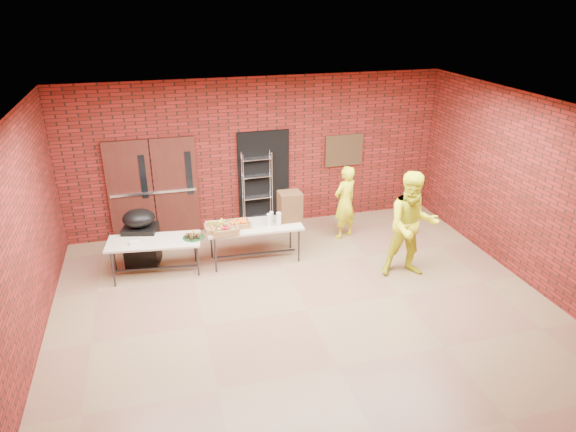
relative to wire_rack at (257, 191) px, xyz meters
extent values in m
cube|color=#8A634A|center=(0.08, -3.32, -0.87)|extent=(8.00, 7.00, 0.04)
cube|color=silver|center=(0.08, -3.32, 2.37)|extent=(8.00, 7.00, 0.04)
cube|color=maroon|center=(0.08, 0.20, 0.75)|extent=(8.00, 0.04, 3.20)
cube|color=maroon|center=(0.08, -6.84, 0.75)|extent=(8.00, 0.04, 3.20)
cube|color=maroon|center=(-3.94, -3.32, 0.75)|extent=(0.04, 7.00, 3.20)
cube|color=maroon|center=(4.10, -3.32, 0.75)|extent=(0.04, 7.00, 3.20)
cube|color=#411C12|center=(-2.57, 0.12, 0.20)|extent=(0.88, 0.08, 2.10)
cube|color=#411C12|center=(-1.67, 0.12, 0.20)|extent=(0.88, 0.08, 2.10)
cube|color=black|center=(-2.29, 0.07, 0.50)|extent=(0.12, 0.02, 0.90)
cube|color=black|center=(-1.39, 0.07, 0.50)|extent=(0.12, 0.02, 0.90)
cube|color=silver|center=(-2.12, 0.06, 0.15)|extent=(1.70, 0.04, 0.05)
cube|color=black|center=(0.18, 0.14, 0.20)|extent=(1.10, 0.06, 2.10)
cube|color=#432E1B|center=(1.98, 0.13, 0.70)|extent=(0.85, 0.04, 0.70)
cube|color=beige|center=(-2.21, -1.48, -0.20)|extent=(1.70, 0.87, 0.04)
cube|color=#2D2D32|center=(-2.21, -1.48, -0.74)|extent=(1.45, 0.21, 0.03)
cylinder|color=#2D2D32|center=(-2.93, -1.21, -0.53)|extent=(0.03, 0.03, 0.64)
cylinder|color=#2D2D32|center=(-1.48, -1.21, -0.53)|extent=(0.03, 0.03, 0.64)
cylinder|color=#2D2D32|center=(-2.93, -1.75, -0.53)|extent=(0.03, 0.03, 0.64)
cylinder|color=#2D2D32|center=(-1.48, -1.75, -0.53)|extent=(0.03, 0.03, 0.64)
cube|color=beige|center=(-0.37, -1.42, -0.14)|extent=(1.81, 0.83, 0.04)
cube|color=#2D2D32|center=(-0.37, -1.42, -0.73)|extent=(1.57, 0.12, 0.03)
cylinder|color=#2D2D32|center=(-1.16, -1.13, -0.51)|extent=(0.04, 0.04, 0.69)
cylinder|color=#2D2D32|center=(0.42, -1.13, -0.51)|extent=(0.04, 0.04, 0.69)
cylinder|color=#2D2D32|center=(-1.16, -1.72, -0.51)|extent=(0.04, 0.04, 0.69)
cylinder|color=#2D2D32|center=(0.42, -1.72, -0.51)|extent=(0.04, 0.04, 0.69)
cube|color=#AC7745|center=(-1.07, -1.50, -0.09)|extent=(0.45, 0.35, 0.07)
cube|color=#AC7745|center=(-0.66, -1.41, -0.09)|extent=(0.41, 0.32, 0.06)
cube|color=#AC7745|center=(-0.95, -1.60, -0.09)|extent=(0.47, 0.36, 0.07)
cylinder|color=#12441D|center=(-1.51, -1.55, -0.17)|extent=(0.38, 0.38, 0.01)
cube|color=silver|center=(-2.53, -1.54, -0.15)|extent=(0.16, 0.11, 0.05)
cube|color=#51341B|center=(0.34, -1.35, 0.15)|extent=(0.42, 0.38, 0.55)
cylinder|color=silver|center=(-0.11, -1.52, -0.01)|extent=(0.08, 0.08, 0.23)
cylinder|color=silver|center=(0.07, -1.58, 0.01)|extent=(0.09, 0.09, 0.26)
cylinder|color=silver|center=(-0.03, -1.39, -0.02)|extent=(0.07, 0.07, 0.21)
cube|color=black|center=(-2.43, -1.00, -0.47)|extent=(0.70, 0.62, 0.76)
ellipsoid|color=black|center=(-2.43, -1.00, 0.08)|extent=(0.69, 0.62, 0.33)
imported|color=yellow|center=(1.63, -0.92, -0.08)|extent=(0.67, 0.57, 1.55)
imported|color=yellow|center=(2.19, -2.69, 0.12)|extent=(1.07, 0.91, 1.95)
camera|label=1|loc=(-2.06, -10.00, 3.87)|focal=32.00mm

